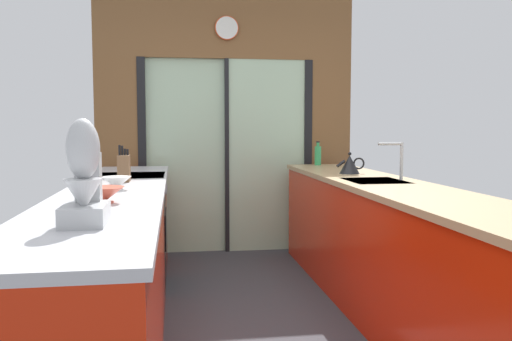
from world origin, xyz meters
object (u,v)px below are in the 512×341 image
object	(u,v)px
mixing_bowl_far	(117,183)
knife_block	(124,168)
kettle	(350,164)
oven_range	(129,232)
soap_bottle	(318,155)
mixing_bowl_near	(104,194)
stand_mixer	(85,184)

from	to	relation	value
mixing_bowl_far	knife_block	size ratio (longest dim) A/B	0.70
knife_block	kettle	size ratio (longest dim) A/B	1.06
oven_range	kettle	distance (m)	1.88
mixing_bowl_far	soap_bottle	world-z (taller)	soap_bottle
mixing_bowl_far	mixing_bowl_near	bearing A→B (deg)	-90.00
oven_range	kettle	size ratio (longest dim) A/B	3.78
oven_range	knife_block	world-z (taller)	knife_block
mixing_bowl_near	stand_mixer	bearing A→B (deg)	-90.00
oven_range	mixing_bowl_far	size ratio (longest dim) A/B	5.10
kettle	soap_bottle	world-z (taller)	soap_bottle
oven_range	mixing_bowl_far	world-z (taller)	mixing_bowl_far
stand_mixer	kettle	bearing A→B (deg)	48.35
soap_bottle	knife_block	bearing A→B (deg)	-142.90
oven_range	mixing_bowl_near	distance (m)	1.64
stand_mixer	kettle	xyz separation A→B (m)	(1.78, 2.00, -0.08)
oven_range	stand_mixer	distance (m)	2.23
kettle	oven_range	bearing A→B (deg)	175.49
mixing_bowl_near	mixing_bowl_far	size ratio (longest dim) A/B	1.11
knife_block	stand_mixer	size ratio (longest dim) A/B	0.62
mixing_bowl_far	soap_bottle	distance (m)	2.55
stand_mixer	soap_bottle	xyz separation A→B (m)	(1.78, 2.98, -0.06)
oven_range	stand_mixer	bearing A→B (deg)	-89.51
mixing_bowl_far	soap_bottle	xyz separation A→B (m)	(1.78, 1.83, 0.06)
mixing_bowl_near	soap_bottle	world-z (taller)	soap_bottle
kettle	mixing_bowl_far	bearing A→B (deg)	-154.44
kettle	soap_bottle	xyz separation A→B (m)	(-0.00, 0.97, 0.03)
mixing_bowl_near	kettle	size ratio (longest dim) A/B	0.82
mixing_bowl_far	soap_bottle	size ratio (longest dim) A/B	0.75
stand_mixer	oven_range	bearing A→B (deg)	90.49
mixing_bowl_far	stand_mixer	bearing A→B (deg)	-90.00
stand_mixer	mixing_bowl_near	bearing A→B (deg)	90.00
knife_block	stand_mixer	bearing A→B (deg)	-90.00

